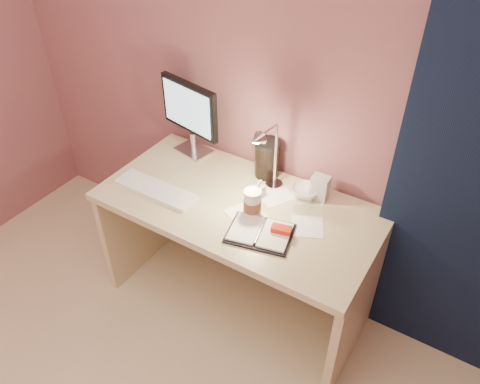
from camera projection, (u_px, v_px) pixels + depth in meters
The scene contains 15 objects.
room at pixel (480, 163), 1.88m from camera, with size 3.50×3.50×3.50m.
desk at pixel (246, 228), 2.50m from camera, with size 1.40×0.70×0.73m.
monitor at pixel (191, 112), 2.53m from camera, with size 0.40×0.18×0.43m.
keyboard at pixel (156, 190), 2.39m from camera, with size 0.45×0.13×0.02m, color white.
planner at pixel (262, 232), 2.13m from camera, with size 0.33×0.28×0.05m.
paper_a at pixel (307, 227), 2.18m from camera, with size 0.15×0.15×0.00m, color white.
paper_b at pixel (245, 214), 2.25m from camera, with size 0.16×0.16×0.00m, color white.
paper_c at pixel (274, 194), 2.37m from camera, with size 0.17×0.17×0.00m, color white.
coffee_cup at pixel (252, 203), 2.21m from camera, with size 0.09×0.09×0.14m.
clear_cup at pixel (302, 198), 2.23m from camera, with size 0.08×0.08×0.14m, color white.
bowl at pixel (305, 192), 2.35m from camera, with size 0.14×0.14×0.04m, color white.
lotion_bottle at pixel (260, 189), 2.33m from camera, with size 0.04×0.04×0.10m, color white.
dark_jar at pixel (267, 160), 2.45m from camera, with size 0.13×0.13×0.18m, color black.
product_box at pixel (320, 188), 2.31m from camera, with size 0.09×0.07×0.13m, color #AFAFAA.
desk_lamp at pixel (268, 156), 2.21m from camera, with size 0.10×0.24×0.39m.
Camera 1 is at (0.95, -0.13, 2.20)m, focal length 35.00 mm.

